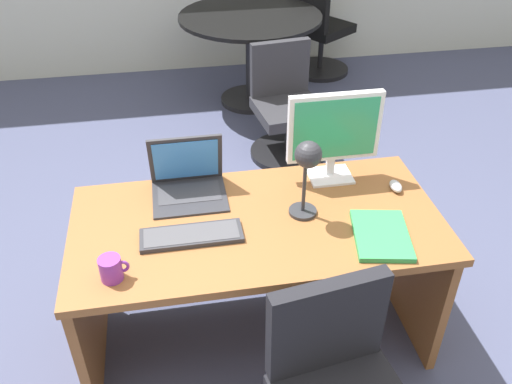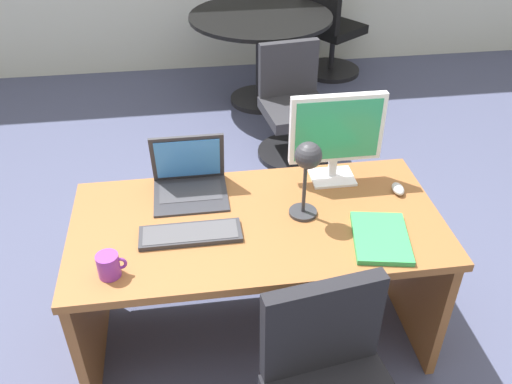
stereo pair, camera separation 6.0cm
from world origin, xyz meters
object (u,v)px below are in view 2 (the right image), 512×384
Objects in this scene: desk_lamp at (307,165)px; meeting_chair_near at (294,114)px; book at (381,238)px; meeting_table at (261,37)px; meeting_chair_far at (329,38)px; mouse at (398,189)px; coffee_mug at (109,265)px; keyboard at (191,234)px; monitor at (337,132)px; laptop at (189,174)px; desk at (256,251)px.

meeting_chair_near is (0.32, 1.72, -0.68)m from desk_lamp.
desk_lamp reaches higher than book.
meeting_table is 0.92m from meeting_chair_far.
coffee_mug is at bearing -163.93° from mouse.
meeting_chair_near is (0.80, 1.77, -0.43)m from keyboard.
monitor is at bearing 27.49° from coffee_mug.
laptop is 3.66× the size of mouse.
monitor reaches higher than meeting_chair_far.
monitor is at bearing 25.83° from keyboard.
keyboard is at bearing -169.43° from mouse.
laptop is 2.43m from meeting_table.
laptop is at bearing 58.62° from coffee_mug.
meeting_chair_near reaches higher than desk.
laptop is 0.58m from desk_lamp.
desk_lamp is at bearing -165.47° from mouse.
desk is 1.80× the size of meeting_chair_far.
meeting_chair_far is at bearing 80.90° from mouse.
laptop is at bearing -106.11° from meeting_table.
meeting_chair_far is at bearing 34.73° from meeting_table.
keyboard is 0.51× the size of meeting_chair_near.
monitor is at bearing -90.22° from meeting_table.
meeting_chair_far reaches higher than coffee_mug.
desk_lamp reaches higher than laptop.
desk_lamp is (0.20, -0.05, 0.48)m from desk.
meeting_chair_near is 1.53m from meeting_chair_far.
laptop is 1.71m from meeting_chair_near.
meeting_table is at bearing 85.58° from desk_lamp.
meeting_chair_far is at bearing 66.14° from meeting_chair_near.
mouse is at bearing 10.57° from keyboard.
meeting_table is at bearing 73.89° from laptop.
mouse is (0.66, 0.06, 0.23)m from desk.
mouse is (0.26, -0.15, -0.23)m from monitor.
laptop reaches higher than meeting_chair_far.
mouse reaches higher than desk.
desk is 3.79× the size of keyboard.
meeting_chair_near is at bearing 72.69° from desk.
book is at bearing -79.99° from monitor.
meeting_table is at bearing 81.06° from desk.
desk_lamp is (-0.46, -0.12, 0.24)m from mouse.
meeting_table is at bearing 91.48° from book.
meeting_chair_far is (0.66, 3.30, -0.38)m from book.
book is (0.76, -0.13, 0.00)m from keyboard.
meeting_table is (0.99, 2.84, -0.20)m from coffee_mug.
laptop is 3.19m from meeting_chair_far.
monitor is 1.12m from coffee_mug.
mouse is 3.06m from meeting_chair_far.
mouse is at bearing -99.10° from meeting_chair_far.
desk_lamp is at bearing -30.84° from laptop.
laptop is 0.61m from coffee_mug.
keyboard and book have the same top height.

